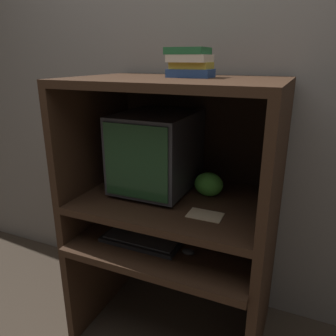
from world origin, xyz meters
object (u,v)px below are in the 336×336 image
at_px(crt_monitor, 157,151).
at_px(keyboard, 141,240).
at_px(mouse, 188,252).
at_px(book_stack, 190,62).
at_px(snack_bag, 209,184).

xyz_separation_m(crt_monitor, keyboard, (0.01, -0.22, -0.40)).
distance_m(mouse, book_stack, 0.88).
relative_size(mouse, snack_bag, 0.41).
relative_size(keyboard, mouse, 6.61).
bearing_deg(mouse, keyboard, 179.63).
xyz_separation_m(crt_monitor, mouse, (0.27, -0.22, -0.40)).
bearing_deg(snack_bag, keyboard, -137.45).
bearing_deg(book_stack, crt_monitor, -178.57).
xyz_separation_m(crt_monitor, snack_bag, (0.28, 0.02, -0.15)).
bearing_deg(mouse, crt_monitor, 140.01).
distance_m(keyboard, snack_bag, 0.44).
relative_size(keyboard, snack_bag, 2.69).
distance_m(mouse, snack_bag, 0.35).
bearing_deg(mouse, book_stack, 112.52).
height_order(keyboard, mouse, mouse).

